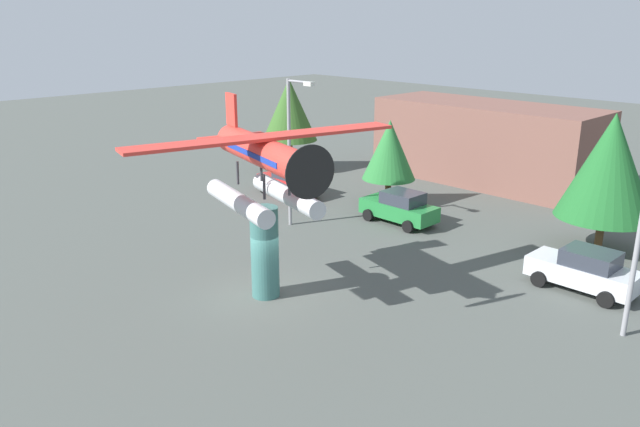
% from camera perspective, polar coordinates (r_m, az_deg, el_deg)
% --- Properties ---
extents(ground_plane, '(140.00, 140.00, 0.00)m').
position_cam_1_polar(ground_plane, '(24.94, -4.97, -7.47)').
color(ground_plane, '#4C514C').
extents(display_pedestal, '(1.10, 1.10, 3.65)m').
position_cam_1_polar(display_pedestal, '(24.22, -5.09, -3.56)').
color(display_pedestal, '#386B66').
rests_on(display_pedestal, ground).
extents(floatplane_monument, '(7.18, 10.35, 4.00)m').
position_cam_1_polar(floatplane_monument, '(23.08, -5.18, 4.45)').
color(floatplane_monument, silver).
rests_on(floatplane_monument, display_pedestal).
extents(car_near_red, '(4.20, 2.02, 1.76)m').
position_cam_1_polar(car_near_red, '(38.27, -2.80, 2.98)').
color(car_near_red, red).
rests_on(car_near_red, ground).
extents(car_mid_green, '(4.20, 2.02, 1.76)m').
position_cam_1_polar(car_mid_green, '(33.26, 7.32, 0.58)').
color(car_mid_green, '#237A38').
rests_on(car_mid_green, ground).
extents(car_far_silver, '(4.20, 2.02, 1.76)m').
position_cam_1_polar(car_far_silver, '(27.07, 23.09, -4.79)').
color(car_far_silver, silver).
rests_on(car_far_silver, ground).
extents(streetlight_primary, '(1.84, 0.28, 7.63)m').
position_cam_1_polar(streetlight_primary, '(31.76, -2.61, 6.53)').
color(streetlight_primary, gray).
rests_on(streetlight_primary, ground).
extents(storefront_building, '(14.70, 5.57, 5.16)m').
position_cam_1_polar(storefront_building, '(42.76, 14.96, 6.29)').
color(storefront_building, brown).
rests_on(storefront_building, ground).
extents(tree_west, '(3.87, 3.87, 6.51)m').
position_cam_1_polar(tree_west, '(43.93, -2.82, 9.49)').
color(tree_west, brown).
rests_on(tree_west, ground).
extents(tree_east, '(3.08, 3.08, 4.97)m').
position_cam_1_polar(tree_east, '(35.98, 6.38, 5.81)').
color(tree_east, brown).
rests_on(tree_east, ground).
extents(tree_center_back, '(4.33, 4.33, 6.53)m').
position_cam_1_polar(tree_center_back, '(30.90, 25.02, 3.95)').
color(tree_center_back, brown).
rests_on(tree_center_back, ground).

